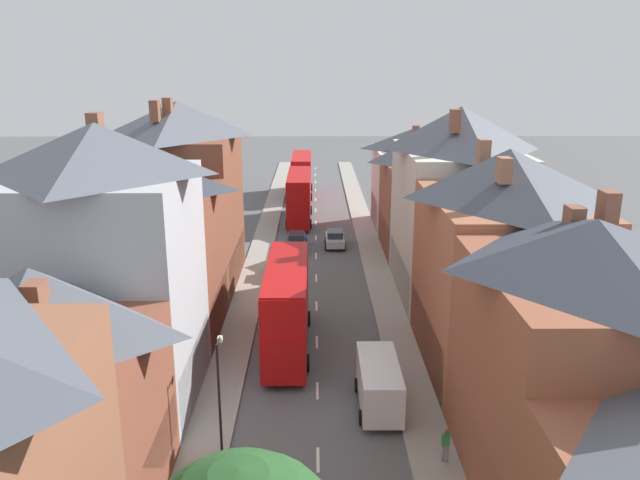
# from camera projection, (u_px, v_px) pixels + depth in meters

# --- Properties ---
(pavement_left) EXTENTS (2.20, 104.00, 0.14)m
(pavement_left) POSITION_uv_depth(u_px,v_px,m) (261.00, 249.00, 58.19)
(pavement_left) COLOR gray
(pavement_left) RESTS_ON ground
(pavement_right) EXTENTS (2.20, 104.00, 0.14)m
(pavement_right) POSITION_uv_depth(u_px,v_px,m) (370.00, 249.00, 58.27)
(pavement_right) COLOR gray
(pavement_right) RESTS_ON ground
(centre_line_dashes) EXTENTS (0.14, 97.80, 0.01)m
(centre_line_dashes) POSITION_uv_depth(u_px,v_px,m) (316.00, 256.00, 56.33)
(centre_line_dashes) COLOR silver
(centre_line_dashes) RESTS_ON ground
(terrace_row_left) EXTENTS (8.00, 45.72, 14.55)m
(terrace_row_left) POSITION_uv_depth(u_px,v_px,m) (115.00, 278.00, 31.38)
(terrace_row_left) COLOR brown
(terrace_row_left) RESTS_ON ground
(terrace_row_right) EXTENTS (8.00, 62.80, 13.93)m
(terrace_row_right) POSITION_uv_depth(u_px,v_px,m) (477.00, 243.00, 39.47)
(terrace_row_right) COLOR #935138
(terrace_row_right) RESTS_ON ground
(double_decker_bus_lead) EXTENTS (2.74, 10.80, 5.30)m
(double_decker_bus_lead) POSITION_uv_depth(u_px,v_px,m) (299.00, 196.00, 67.72)
(double_decker_bus_lead) COLOR #B70F0F
(double_decker_bus_lead) RESTS_ON ground
(double_decker_bus_mid_street) EXTENTS (2.74, 10.80, 5.30)m
(double_decker_bus_mid_street) POSITION_uv_depth(u_px,v_px,m) (302.00, 175.00, 80.79)
(double_decker_bus_mid_street) COLOR red
(double_decker_bus_mid_street) RESTS_ON ground
(double_decker_bus_far_approaching) EXTENTS (2.74, 10.80, 5.30)m
(double_decker_bus_far_approaching) POSITION_uv_depth(u_px,v_px,m) (287.00, 305.00, 37.48)
(double_decker_bus_far_approaching) COLOR #B70F0F
(double_decker_bus_far_approaching) RESTS_ON ground
(car_near_blue) EXTENTS (1.90, 3.93, 1.62)m
(car_near_blue) POSITION_uv_depth(u_px,v_px,m) (335.00, 238.00, 58.94)
(car_near_blue) COLOR #B7BABF
(car_near_blue) RESTS_ON ground
(car_near_silver) EXTENTS (1.90, 4.29, 1.58)m
(car_near_silver) POSITION_uv_depth(u_px,v_px,m) (297.00, 241.00, 58.25)
(car_near_silver) COLOR #236093
(car_near_silver) RESTS_ON ground
(car_parked_right_a) EXTENTS (1.90, 3.80, 1.58)m
(car_parked_right_a) POSITION_uv_depth(u_px,v_px,m) (278.00, 268.00, 50.63)
(car_parked_right_a) COLOR silver
(car_parked_right_a) RESTS_ON ground
(delivery_van) EXTENTS (2.20, 5.20, 2.41)m
(delivery_van) POSITION_uv_depth(u_px,v_px,m) (379.00, 383.00, 31.37)
(delivery_van) COLOR white
(delivery_van) RESTS_ON ground
(pedestrian_near_right) EXTENTS (0.36, 0.22, 1.61)m
(pedestrian_near_right) POSITION_uv_depth(u_px,v_px,m) (445.00, 443.00, 26.93)
(pedestrian_near_right) COLOR gray
(pedestrian_near_right) RESTS_ON pavement_right
(street_lamp) EXTENTS (0.20, 1.12, 5.50)m
(street_lamp) POSITION_uv_depth(u_px,v_px,m) (219.00, 391.00, 26.88)
(street_lamp) COLOR black
(street_lamp) RESTS_ON ground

